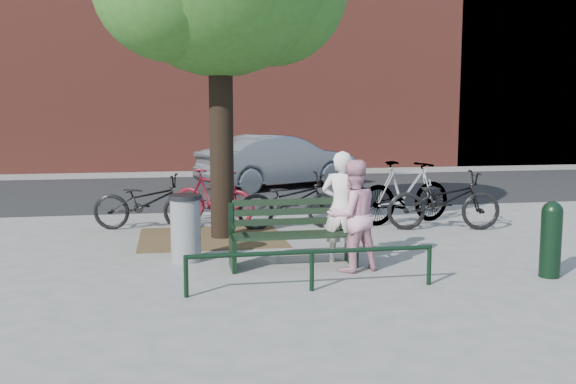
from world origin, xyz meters
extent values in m
plane|color=gray|center=(0.00, 0.00, 0.00)|extent=(90.00, 90.00, 0.00)
cube|color=brown|center=(-1.00, 2.20, 0.01)|extent=(2.40, 2.00, 0.02)
cube|color=black|center=(0.00, 8.50, 0.01)|extent=(40.00, 7.00, 0.01)
cube|color=brown|center=(0.00, 16.00, 6.00)|extent=(45.00, 4.00, 12.00)
cube|color=black|center=(-0.84, 0.00, 0.23)|extent=(0.06, 0.52, 0.45)
cube|color=black|center=(-0.84, 0.23, 0.67)|extent=(0.06, 0.06, 0.44)
cylinder|color=black|center=(-0.84, -0.10, 0.63)|extent=(0.04, 0.36, 0.04)
cube|color=black|center=(0.84, 0.00, 0.23)|extent=(0.06, 0.52, 0.45)
cube|color=black|center=(0.84, 0.23, 0.67)|extent=(0.06, 0.06, 0.44)
cylinder|color=black|center=(0.84, -0.10, 0.63)|extent=(0.04, 0.36, 0.04)
cube|color=black|center=(0.00, 0.00, 0.45)|extent=(1.64, 0.46, 0.04)
cube|color=black|center=(0.00, 0.23, 0.74)|extent=(1.64, 0.03, 0.47)
cylinder|color=black|center=(-1.50, -1.20, 0.25)|extent=(0.06, 0.06, 0.50)
cylinder|color=black|center=(0.00, -1.20, 0.25)|extent=(0.06, 0.06, 0.50)
cylinder|color=black|center=(1.50, -1.20, 0.25)|extent=(0.06, 0.06, 0.50)
cylinder|color=black|center=(0.00, -1.20, 0.48)|extent=(3.00, 0.06, 0.06)
cylinder|color=black|center=(-0.80, 2.20, 1.90)|extent=(0.40, 0.40, 3.80)
imported|color=silver|center=(0.73, 0.15, 0.80)|extent=(0.69, 0.61, 1.60)
imported|color=pink|center=(0.75, -0.34, 0.76)|extent=(0.85, 0.73, 1.51)
cylinder|color=black|center=(3.20, -1.13, 0.43)|extent=(0.27, 0.27, 0.87)
sphere|color=black|center=(3.20, -1.13, 0.87)|extent=(0.27, 0.27, 0.27)
cylinder|color=gray|center=(-1.45, 0.60, 0.45)|extent=(0.43, 0.43, 0.90)
cylinder|color=black|center=(-1.45, 0.60, 0.94)|extent=(0.47, 0.47, 0.06)
imported|color=black|center=(-2.10, 3.21, 0.50)|extent=(2.00, 0.99, 1.01)
imported|color=#590C17|center=(-0.86, 3.64, 0.52)|extent=(1.72, 1.35, 1.04)
imported|color=black|center=(0.49, 2.79, 0.51)|extent=(1.98, 0.76, 1.03)
imported|color=gray|center=(2.73, 2.93, 0.61)|extent=(2.09, 1.06, 1.21)
imported|color=black|center=(3.19, 2.20, 0.54)|extent=(2.13, 1.05, 1.07)
imported|color=slate|center=(1.28, 8.80, 0.74)|extent=(4.71, 3.28, 1.47)
camera|label=1|loc=(-1.64, -8.56, 2.20)|focal=40.00mm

